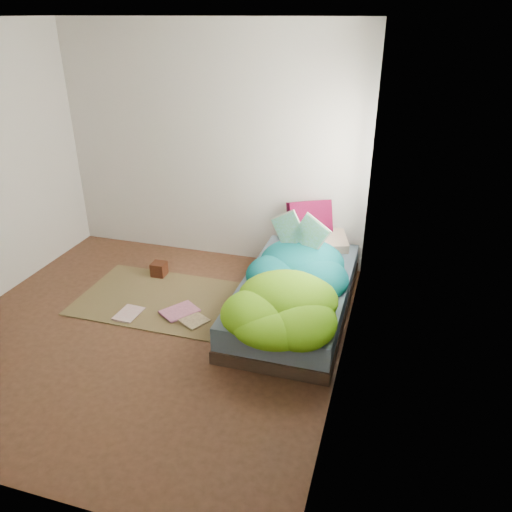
{
  "coord_description": "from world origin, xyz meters",
  "views": [
    {
      "loc": [
        2.04,
        -3.36,
        2.63
      ],
      "look_at": [
        0.82,
        0.75,
        0.53
      ],
      "focal_mm": 35.0,
      "sensor_mm": 36.0,
      "label": 1
    }
  ],
  "objects": [
    {
      "name": "rug",
      "position": [
        -0.15,
        0.55,
        0.01
      ],
      "size": [
        1.6,
        1.1,
        0.01
      ],
      "primitive_type": "cube",
      "color": "brown",
      "rests_on": "ground"
    },
    {
      "name": "wooden_box",
      "position": [
        -0.37,
        1.0,
        0.09
      ],
      "size": [
        0.15,
        0.15,
        0.15
      ],
      "primitive_type": "cube",
      "rotation": [
        0.0,
        0.0,
        0.03
      ],
      "color": "#3A100D",
      "rests_on": "rug"
    },
    {
      "name": "open_book",
      "position": [
        1.18,
        0.99,
        0.83
      ],
      "size": [
        0.51,
        0.22,
        0.3
      ],
      "primitive_type": null,
      "rotation": [
        0.0,
        0.0,
        -0.23
      ],
      "color": "green",
      "rests_on": "duvet"
    },
    {
      "name": "bed",
      "position": [
        1.22,
        0.72,
        0.17
      ],
      "size": [
        1.0,
        2.0,
        0.34
      ],
      "color": "#37281E",
      "rests_on": "ground"
    },
    {
      "name": "floor_book_a",
      "position": [
        -0.4,
        0.19,
        0.02
      ],
      "size": [
        0.22,
        0.29,
        0.02
      ],
      "primitive_type": "imported",
      "rotation": [
        0.0,
        0.0,
        -0.05
      ],
      "color": "beige",
      "rests_on": "rug"
    },
    {
      "name": "duvet",
      "position": [
        1.22,
        0.5,
        0.51
      ],
      "size": [
        0.96,
        1.84,
        0.34
      ],
      "primitive_type": null,
      "color": "#07576F",
      "rests_on": "bed"
    },
    {
      "name": "room_walls",
      "position": [
        0.01,
        0.01,
        1.63
      ],
      "size": [
        3.54,
        3.54,
        2.62
      ],
      "color": "silver",
      "rests_on": "ground"
    },
    {
      "name": "pillow_floral",
      "position": [
        1.3,
        1.52,
        0.41
      ],
      "size": [
        0.67,
        0.53,
        0.13
      ],
      "primitive_type": "cube",
      "rotation": [
        0.0,
        0.0,
        0.33
      ],
      "color": "beige",
      "rests_on": "bed"
    },
    {
      "name": "pillow_magenta",
      "position": [
        1.17,
        1.63,
        0.58
      ],
      "size": [
        0.48,
        0.36,
        0.47
      ],
      "primitive_type": "cube",
      "rotation": [
        0.0,
        0.0,
        0.52
      ],
      "color": "#4C051B",
      "rests_on": "bed"
    },
    {
      "name": "floor_book_c",
      "position": [
        0.27,
        0.17,
        0.02
      ],
      "size": [
        0.38,
        0.35,
        0.02
      ],
      "primitive_type": "imported",
      "rotation": [
        0.0,
        0.0,
        1.05
      ],
      "color": "#C3B880",
      "rests_on": "rug"
    },
    {
      "name": "ground",
      "position": [
        0.0,
        0.0,
        0.0
      ],
      "size": [
        3.5,
        3.5,
        0.0
      ],
      "primitive_type": "cube",
      "color": "#442A1A",
      "rests_on": "ground"
    },
    {
      "name": "floor_book_b",
      "position": [
        0.06,
        0.42,
        0.03
      ],
      "size": [
        0.4,
        0.42,
        0.03
      ],
      "primitive_type": "imported",
      "rotation": [
        0.0,
        0.0,
        -0.61
      ],
      "color": "pink",
      "rests_on": "rug"
    }
  ]
}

